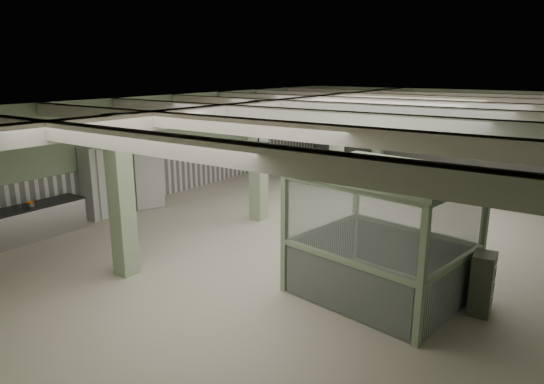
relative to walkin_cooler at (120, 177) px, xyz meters
The scene contains 25 objects.
floor 7.31m from the walkin_cooler, 23.52° to the left, with size 20.00×20.00×0.00m, color beige.
ceiling 7.63m from the walkin_cooler, 23.52° to the left, with size 14.00×20.00×0.02m, color beige.
wall_back 14.50m from the walkin_cooler, 62.79° to the left, with size 14.00×0.02×3.60m, color #A2BC96.
wall_left 2.98m from the walkin_cooler, 97.43° to the left, with size 0.02×20.00×3.60m, color #A2BC96.
wainscot_left 2.93m from the walkin_cooler, 96.94° to the left, with size 0.05×19.90×1.50m, color white.
wainscot_back 14.47m from the walkin_cooler, 62.74° to the left, with size 13.90×0.05×1.50m, color white.
girder 5.51m from the walkin_cooler, 34.96° to the left, with size 0.45×19.90×0.40m, color beige.
beam_a 8.39m from the walkin_cooler, 34.88° to the right, with size 13.90×0.35×0.32m, color beige.
beam_b 7.32m from the walkin_cooler, 17.72° to the right, with size 13.90×0.35×0.32m, color beige.
beam_c 7.02m from the walkin_cooler, ahead, with size 13.90×0.35×0.32m, color beige.
beam_d 7.58m from the walkin_cooler, 23.52° to the left, with size 13.90×0.35×0.32m, color beige.
beam_e 8.84m from the walkin_cooler, 39.10° to the left, with size 13.90×0.35×0.32m, color beige.
beam_f 10.55m from the walkin_cooler, 49.96° to the left, with size 13.90×0.35×0.32m, color beige.
beam_g 12.53m from the walkin_cooler, 57.46° to the left, with size 13.90×0.35×0.32m, color beige.
column_a 5.21m from the walkin_cooler, 37.08° to the right, with size 0.42×0.42×3.60m, color #9DB08E.
column_b 4.58m from the walkin_cooler, 24.54° to the left, with size 0.42×0.42×3.60m, color #9DB08E.
column_c 8.05m from the walkin_cooler, 59.07° to the left, with size 0.42×0.42×3.60m, color #9DB08E.
column_d 11.66m from the walkin_cooler, 69.25° to the left, with size 0.42×0.42×3.60m, color #9DB08E.
pendant_front 7.67m from the walkin_cooler, 16.55° to the right, with size 0.44×0.44×0.22m, color #29372A.
pendant_mid 8.12m from the walkin_cooler, 25.40° to the left, with size 0.44×0.44×0.22m, color #29372A.
pendant_back 11.17m from the walkin_cooler, 49.64° to the left, with size 0.44×0.44×0.22m, color #29372A.
orange_bowl 3.07m from the walkin_cooler, 87.47° to the right, with size 0.23×0.23×0.08m, color #B2B2B7.
walkin_cooler is the anchor object (origin of this frame).
guard_booth 9.25m from the walkin_cooler, ahead, with size 3.65×3.24×2.63m.
filing_cabinet 11.11m from the walkin_cooler, ahead, with size 0.38×0.55×1.19m, color #4F5244.
Camera 1 is at (6.07, -12.42, 4.54)m, focal length 32.00 mm.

